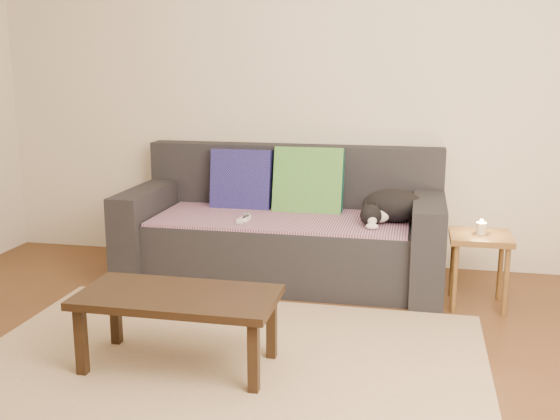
{
  "coord_description": "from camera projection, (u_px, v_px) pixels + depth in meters",
  "views": [
    {
      "loc": [
        0.87,
        -2.64,
        1.42
      ],
      "look_at": [
        0.05,
        1.2,
        0.55
      ],
      "focal_mm": 42.0,
      "sensor_mm": 36.0,
      "label": 1
    }
  ],
  "objects": [
    {
      "name": "throw_blanket",
      "position": [
        281.0,
        218.0,
        4.33
      ],
      "size": [
        1.66,
        0.74,
        0.02
      ],
      "primitive_type": "cube",
      "color": "#442B52",
      "rests_on": "sofa"
    },
    {
      "name": "coffee_table",
      "position": [
        178.0,
        303.0,
        3.08
      ],
      "size": [
        0.94,
        0.47,
        0.37
      ],
      "color": "black",
      "rests_on": "rug"
    },
    {
      "name": "sofa",
      "position": [
        284.0,
        233.0,
        4.44
      ],
      "size": [
        2.1,
        0.94,
        0.87
      ],
      "color": "#232328",
      "rests_on": "ground"
    },
    {
      "name": "cushion_green",
      "position": [
        308.0,
        183.0,
        4.5
      ],
      "size": [
        0.48,
        0.23,
        0.49
      ],
      "primitive_type": "cube",
      "rotation": [
        -0.25,
        0.0,
        0.0
      ],
      "color": "#0C5348",
      "rests_on": "throw_blanket"
    },
    {
      "name": "cat",
      "position": [
        391.0,
        207.0,
        4.17
      ],
      "size": [
        0.49,
        0.46,
        0.21
      ],
      "rotation": [
        0.0,
        0.0,
        0.33
      ],
      "color": "black",
      "rests_on": "throw_blanket"
    },
    {
      "name": "back_wall",
      "position": [
        297.0,
        83.0,
        4.64
      ],
      "size": [
        4.5,
        0.04,
        2.6
      ],
      "primitive_type": "cube",
      "color": "beige",
      "rests_on": "ground"
    },
    {
      "name": "wii_remote_a",
      "position": [
        244.0,
        219.0,
        4.2
      ],
      "size": [
        0.06,
        0.15,
        0.03
      ],
      "primitive_type": "cube",
      "rotation": [
        0.0,
        0.0,
        1.42
      ],
      "color": "white",
      "rests_on": "throw_blanket"
    },
    {
      "name": "cushion_navy",
      "position": [
        241.0,
        180.0,
        4.6
      ],
      "size": [
        0.43,
        0.17,
        0.44
      ],
      "primitive_type": "cube",
      "rotation": [
        -0.16,
        0.0,
        0.0
      ],
      "color": "#171250",
      "rests_on": "throw_blanket"
    },
    {
      "name": "rug",
      "position": [
        224.0,
        366.0,
        3.15
      ],
      "size": [
        2.5,
        1.8,
        0.01
      ],
      "primitive_type": "cube",
      "color": "tan",
      "rests_on": "ground"
    },
    {
      "name": "wii_remote_b",
      "position": [
        246.0,
        218.0,
        4.24
      ],
      "size": [
        0.06,
        0.15,
        0.03
      ],
      "primitive_type": "cube",
      "rotation": [
        0.0,
        0.0,
        1.71
      ],
      "color": "white",
      "rests_on": "throw_blanket"
    },
    {
      "name": "candle",
      "position": [
        481.0,
        228.0,
        3.86
      ],
      "size": [
        0.06,
        0.06,
        0.09
      ],
      "color": "beige",
      "rests_on": "side_table"
    },
    {
      "name": "side_table",
      "position": [
        480.0,
        247.0,
        3.88
      ],
      "size": [
        0.36,
        0.36,
        0.44
      ],
      "color": "brown",
      "rests_on": "ground"
    },
    {
      "name": "ground",
      "position": [
        215.0,
        381.0,
        3.01
      ],
      "size": [
        4.5,
        4.5,
        0.0
      ],
      "primitive_type": "plane",
      "color": "brown",
      "rests_on": "ground"
    }
  ]
}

